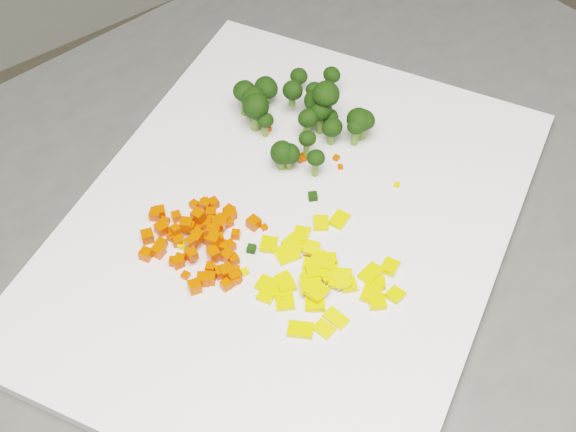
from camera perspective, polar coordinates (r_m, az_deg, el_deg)
counter_block at (r=1.14m, az=-0.86°, el=-14.60°), size 1.02×0.75×0.90m
cutting_board at (r=0.74m, az=0.00°, el=-0.81°), size 0.61×0.57×0.01m
carrot_pile at (r=0.71m, az=-6.20°, el=-1.24°), size 0.11×0.11×0.03m
pepper_pile at (r=0.69m, az=2.75°, el=-3.73°), size 0.13×0.13×0.02m
broccoli_pile at (r=0.79m, az=0.98°, el=7.62°), size 0.13×0.13×0.06m
carrot_cube_0 at (r=0.72m, az=-9.21°, el=-2.46°), size 0.01×0.01×0.01m
carrot_cube_1 at (r=0.72m, az=-10.16°, el=-2.75°), size 0.01×0.01×0.01m
carrot_cube_2 at (r=0.73m, az=-4.88°, el=-0.43°), size 0.01×0.01×0.01m
carrot_cube_3 at (r=0.71m, az=-6.58°, el=-1.61°), size 0.01×0.01×0.01m
carrot_cube_4 at (r=0.75m, az=-9.40°, el=0.12°), size 0.01×0.01×0.01m
carrot_cube_5 at (r=0.73m, az=-8.10°, el=-1.24°), size 0.01×0.01×0.01m
carrot_cube_6 at (r=0.70m, az=-6.86°, el=-2.73°), size 0.01×0.01×0.01m
carrot_cube_7 at (r=0.74m, az=-4.19°, el=0.36°), size 0.01×0.01×0.01m
carrot_cube_8 at (r=0.72m, az=-6.99°, el=-0.75°), size 0.01×0.01×0.01m
carrot_cube_9 at (r=0.75m, az=-5.89°, el=0.81°), size 0.01×0.01×0.01m
carrot_cube_10 at (r=0.69m, az=-4.43°, el=-4.91°), size 0.01×0.01×0.01m
carrot_cube_11 at (r=0.73m, az=-4.87°, el=-0.54°), size 0.01×0.01×0.01m
carrot_cube_12 at (r=0.71m, az=-4.63°, el=-2.18°), size 0.01×0.01×0.01m
carrot_cube_13 at (r=0.74m, az=-4.28°, el=-0.03°), size 0.01×0.01×0.01m
carrot_cube_14 at (r=0.73m, az=-5.25°, el=-1.14°), size 0.01×0.01×0.01m
carrot_cube_15 at (r=0.72m, az=-10.07°, el=-2.69°), size 0.01×0.01×0.01m
carrot_cube_16 at (r=0.72m, az=-3.73°, el=-1.32°), size 0.01×0.01×0.01m
carrot_cube_17 at (r=0.71m, az=-7.71°, el=-3.08°), size 0.01×0.01×0.01m
carrot_cube_18 at (r=0.74m, az=-6.23°, el=0.02°), size 0.01×0.01×0.01m
carrot_cube_19 at (r=0.71m, az=-4.34°, el=-2.86°), size 0.01×0.01×0.01m
carrot_cube_20 at (r=0.71m, az=-5.35°, el=-1.71°), size 0.01×0.01×0.01m
carrot_cube_21 at (r=0.73m, az=-6.62°, el=-0.99°), size 0.01×0.01×0.01m
carrot_cube_22 at (r=0.69m, az=-3.81°, el=-4.28°), size 0.01×0.01×0.01m
carrot_cube_23 at (r=0.71m, az=-5.23°, el=-1.52°), size 0.01×0.01×0.01m
carrot_cube_24 at (r=0.74m, az=-7.94°, el=-0.04°), size 0.01×0.01×0.01m
carrot_cube_25 at (r=0.72m, az=-8.00°, el=-0.95°), size 0.01×0.01×0.01m
carrot_cube_26 at (r=0.75m, az=-6.64°, el=0.78°), size 0.01×0.01×0.01m
carrot_cube_27 at (r=0.73m, az=-8.29°, el=-1.49°), size 0.01×0.01×0.01m
carrot_cube_28 at (r=0.72m, az=-9.01°, el=-2.01°), size 0.01×0.01×0.01m
carrot_cube_29 at (r=0.73m, az=-2.46°, el=-0.50°), size 0.01×0.01×0.01m
carrot_cube_30 at (r=0.71m, az=-6.97°, el=-1.85°), size 0.01×0.01×0.01m
carrot_cube_31 at (r=0.72m, az=-4.78°, el=-0.62°), size 0.01×0.01×0.01m
carrot_cube_32 at (r=0.69m, az=-6.65°, el=-5.01°), size 0.01×0.01×0.01m
carrot_cube_33 at (r=0.70m, az=-6.04°, el=-4.49°), size 0.01×0.01×0.01m
carrot_cube_34 at (r=0.70m, az=-4.77°, el=-3.99°), size 0.01×0.01×0.01m
carrot_cube_35 at (r=0.72m, az=-5.81°, el=-1.55°), size 0.01×0.01×0.01m
carrot_cube_36 at (r=0.70m, az=-3.82°, el=-4.11°), size 0.01×0.01×0.01m
carrot_cube_37 at (r=0.70m, az=-5.47°, el=-2.49°), size 0.01×0.01×0.01m
carrot_cube_38 at (r=0.74m, az=-4.02°, el=0.20°), size 0.01×0.01×0.01m
carrot_cube_39 at (r=0.74m, az=-8.75°, el=-0.43°), size 0.01×0.01×0.01m
carrot_cube_40 at (r=0.69m, az=-3.82°, el=-4.54°), size 0.01×0.01×0.01m
carrot_cube_41 at (r=0.71m, az=-8.15°, el=-3.21°), size 0.01×0.01×0.01m
carrot_cube_42 at (r=0.73m, az=-6.41°, el=0.03°), size 0.01×0.01×0.01m
carrot_cube_43 at (r=0.75m, az=-5.92°, el=0.91°), size 0.01×0.01×0.01m
carrot_cube_44 at (r=0.73m, az=-4.23°, el=-0.46°), size 0.01×0.01×0.01m
carrot_cube_45 at (r=0.75m, az=-6.70°, el=0.82°), size 0.01×0.01×0.01m
carrot_cube_46 at (r=0.75m, az=-5.33°, el=0.91°), size 0.01×0.01×0.01m
carrot_cube_47 at (r=0.71m, az=-3.88°, el=-3.09°), size 0.01×0.01×0.01m
carrot_cube_48 at (r=0.71m, az=-7.84°, el=-3.27°), size 0.01×0.01×0.01m
carrot_cube_49 at (r=0.70m, az=-5.54°, el=-3.69°), size 0.01×0.01×0.01m
carrot_cube_50 at (r=0.71m, az=-4.90°, el=-1.55°), size 0.01×0.01×0.01m
carrot_cube_51 at (r=0.73m, az=-6.39°, el=-0.73°), size 0.01×0.01×0.01m
carrot_cube_52 at (r=0.72m, az=-5.20°, el=-1.03°), size 0.01×0.01×0.01m
carrot_cube_53 at (r=0.73m, az=-8.98°, el=-0.91°), size 0.01×0.01×0.01m
carrot_cube_54 at (r=0.71m, az=-7.13°, el=-2.76°), size 0.01×0.01×0.01m
carrot_cube_55 at (r=0.74m, az=-6.35°, el=-0.33°), size 0.01×0.01×0.01m
carrot_cube_56 at (r=0.70m, az=-4.40°, el=-3.97°), size 0.01×0.01×0.01m
carrot_cube_57 at (r=0.73m, az=-6.75°, el=-0.80°), size 0.01×0.01×0.01m
carrot_cube_58 at (r=0.72m, az=-7.24°, el=-0.61°), size 0.02×0.02×0.01m
carrot_cube_59 at (r=0.73m, az=-9.96°, el=-1.44°), size 0.01×0.01×0.01m
carrot_cube_60 at (r=0.75m, az=-9.10°, el=0.27°), size 0.01×0.01×0.01m
carrot_cube_61 at (r=0.72m, az=-6.46°, el=-1.35°), size 0.01×0.01×0.01m
carrot_cube_62 at (r=0.74m, az=-5.51°, el=-0.30°), size 0.01×0.01×0.01m
carrot_cube_63 at (r=0.72m, az=-7.79°, el=-1.76°), size 0.01×0.01×0.01m
carrot_cube_64 at (r=0.72m, az=-5.41°, el=-1.02°), size 0.01×0.01×0.01m
carrot_cube_65 at (r=0.72m, az=-4.16°, el=-2.15°), size 0.01×0.01×0.01m
carrot_cube_66 at (r=0.70m, az=-5.31°, el=-2.70°), size 0.01×0.01×0.01m
carrot_cube_67 at (r=0.74m, az=-5.47°, el=0.19°), size 0.01×0.01×0.01m
carrot_cube_68 at (r=0.70m, az=-5.57°, el=-4.44°), size 0.01×0.01×0.01m
carrot_cube_69 at (r=0.73m, az=-5.84°, el=-0.59°), size 0.01×0.01×0.01m
pepper_chunk_0 at (r=0.69m, az=-0.19°, el=-4.87°), size 0.02×0.02×0.01m
pepper_chunk_1 at (r=0.73m, az=2.34°, el=-0.50°), size 0.02×0.02×0.01m
pepper_chunk_2 at (r=0.68m, az=-0.24°, el=-6.02°), size 0.02×0.02×0.01m
pepper_chunk_3 at (r=0.70m, az=2.79°, el=-4.01°), size 0.02×0.02×0.01m
pepper_chunk_4 at (r=0.69m, az=-0.23°, el=-4.64°), size 0.02×0.02×0.01m
pepper_chunk_5 at (r=0.68m, az=2.06°, el=-5.33°), size 0.02×0.02×0.01m
pepper_chunk_6 at (r=0.69m, az=6.34°, el=-6.04°), size 0.02×0.02×0.01m
pepper_chunk_7 at (r=0.68m, az=1.94°, el=-6.23°), size 0.02×0.02×0.01m
pepper_chunk_8 at (r=0.70m, az=2.51°, el=-3.41°), size 0.02×0.02×0.01m
pepper_chunk_9 at (r=0.69m, az=3.73°, el=-4.43°), size 0.03×0.03×0.01m
pepper_chunk_10 at (r=0.67m, az=2.57°, el=-8.02°), size 0.02×0.02×0.00m
pepper_chunk_11 at (r=0.71m, az=1.68°, el=-2.29°), size 0.02×0.02×0.01m
pepper_chunk_12 at (r=0.69m, az=4.36°, el=-4.89°), size 0.02×0.02×0.01m
pepper_chunk_13 at (r=0.72m, az=-1.37°, el=-2.01°), size 0.02×0.02×0.01m
pepper_chunk_14 at (r=0.69m, az=7.65°, el=-5.57°), size 0.02×0.02×0.01m
pepper_chunk_15 at (r=0.70m, az=2.78°, el=-3.95°), size 0.02×0.02×0.01m
pepper_chunk_16 at (r=0.70m, az=2.18°, el=-3.37°), size 0.02×0.02×0.01m
pepper_chunk_17 at (r=0.67m, az=3.43°, el=-7.26°), size 0.02×0.02×0.01m
pepper_chunk_18 at (r=0.69m, az=-1.47°, el=-5.49°), size 0.02×0.02×0.00m
pepper_chunk_19 at (r=0.67m, az=0.89°, el=-8.07°), size 0.03×0.03×0.01m
pepper_chunk_20 at (r=0.69m, az=1.82°, el=-3.98°), size 0.02×0.02×0.01m
pepper_chunk_21 at (r=0.71m, az=7.25°, el=-3.59°), size 0.02×0.02×0.01m
pepper_chunk_22 at (r=0.70m, az=2.65°, el=-3.04°), size 0.02×0.02×0.01m
pepper_chunk_23 at (r=0.71m, az=-0.08°, el=-2.69°), size 0.02×0.02×0.01m
pepper_chunk_24 at (r=0.70m, az=1.88°, el=-3.50°), size 0.02×0.02×0.00m
pepper_chunk_25 at (r=0.70m, az=5.94°, el=-4.09°), size 0.02×0.02×0.01m
pepper_chunk_26 at (r=0.69m, az=5.95°, el=-5.47°), size 0.02×0.02×0.01m
pepper_chunk_27 at (r=0.70m, az=1.86°, el=-3.70°), size 0.03×0.03×0.01m
pepper_chunk_28 at (r=0.69m, az=-0.84°, el=-5.29°), size 0.02×0.02×0.01m
pepper_chunk_29 at (r=0.72m, az=0.96°, el=-1.29°), size 0.02×0.02×0.01m
pepper_chunk_30 at (r=0.71m, az=2.51°, el=-3.38°), size 0.02×0.02×0.01m
pepper_chunk_31 at (r=0.69m, az=3.86°, el=-4.51°), size 0.02×0.02×0.01m
pepper_chunk_32 at (r=0.69m, az=2.96°, el=-3.99°), size 0.02×0.02×0.00m
pepper_chunk_33 at (r=0.74m, az=3.68°, el=-0.26°), size 0.02×0.02×0.00m
pepper_chunk_34 at (r=0.70m, az=6.21°, el=-4.75°), size 0.02×0.02×0.01m
pepper_chunk_35 at (r=0.69m, az=1.62°, el=-4.86°), size 0.03×0.03×0.01m
pepper_chunk_36 at (r=0.72m, az=0.51°, el=-2.00°), size 0.02×0.02×0.01m
pepper_chunk_37 at (r=0.70m, az=2.53°, el=-3.18°), size 0.02×0.02×0.01m
pepper_chunk_38 at (r=0.69m, az=-1.49°, el=-4.92°), size 0.02×0.02×0.01m
broccoli_floret_0 at (r=0.78m, az=1.33°, el=5.00°), size 0.02×0.02×0.03m
broccoli_floret_1 at (r=0.80m, az=1.38°, el=6.48°), size 0.03×0.03×0.04m
broccoli_floret_2 at (r=0.77m, az=0.07°, el=4.15°), size 0.03×0.03×0.03m
broccoli_floret_3 at (r=0.85m, az=3.07°, el=9.47°), size 0.02×0.02×0.03m
broccoli_floret_4 at (r=0.80m, az=4.98°, el=6.42°), size 0.03×0.03×0.03m
broccoli_floret_5 at (r=0.80m, az=5.32°, el=6.39°), size 0.03×0.03×0.03m
broccoli_floret_6 at (r=0.85m, az=0.73°, el=9.59°), size 0.02×0.02×0.03m
broccoli_floret_7 at (r=0.81m, az=2.92°, el=6.71°), size 0.02×0.02×0.03m
broccoli_floret_8 at (r=0.80m, az=-2.35°, el=7.30°), size 0.04×0.04×0.04m
broccoli_floret_9 at (r=0.81m, az=-2.53°, el=7.83°), size 0.03×0.03×0.04m
broccoli_floret_10 at (r=0.79m, az=4.79°, el=5.92°), size 0.02×0.02×0.03m
broccoli_floret_11 at (r=0.81m, az=1.97°, el=7.70°), size 0.03×0.03×0.04m
broccoli_floret_12 at (r=0.84m, az=-1.62°, el=8.81°), size 0.03×0.03×0.03m
broccoli_floret_13 at (r=0.80m, az=-1.65°, el=6.44°), size 0.02×0.02×0.03m
broccoli_floret_14 at (r=0.76m, az=1.94°, el=3.72°), size 0.02×0.02×0.03m
broccoli_floret_15 at (r=0.80m, az=2.30°, el=6.99°), size 0.03×0.03×0.04m
broccoli_floret_16 at (r=0.77m, az=-0.47°, el=4.23°), size 0.03×0.03×0.03m
broccoli_floret_17 at (r=0.80m, az=2.63°, el=8.22°), size 0.04×0.04×0.04m
broccoli_floret_18 at (r=0.81m, az=0.28°, el=8.61°), size 0.03×0.03×0.03m
broccoli_floret_19 at (r=0.82m, az=-3.13°, el=8.31°), size 0.03×0.03×0.04m
broccoli_floret_20 at (r=0.79m, az=3.10°, el=5.97°), size 0.03×0.03×0.03m
broccoli_floret_21 at (r=0.83m, az=1.78°, el=8.45°), size 0.02×0.02×0.03m
stray_bit_0 at (r=0.78m, az=3.74°, el=3.51°), size 0.01×0.01×0.00m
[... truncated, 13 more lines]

